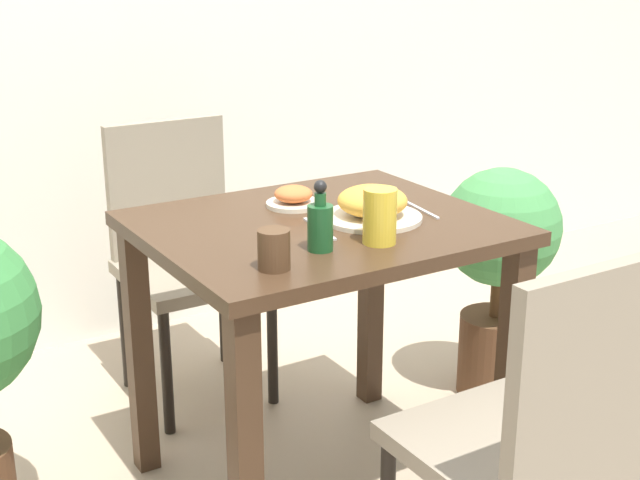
# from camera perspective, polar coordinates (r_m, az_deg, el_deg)

# --- Properties ---
(ground_plane) EXTENTS (16.00, 16.00, 0.00)m
(ground_plane) POSITION_cam_1_polar(r_m,az_deg,el_deg) (2.57, 0.00, -15.09)
(ground_plane) COLOR tan
(dining_table) EXTENTS (0.87, 0.74, 0.75)m
(dining_table) POSITION_cam_1_polar(r_m,az_deg,el_deg) (2.29, 0.00, -2.02)
(dining_table) COLOR #3D2819
(dining_table) RESTS_ON ground_plane
(chair_near) EXTENTS (0.42, 0.42, 0.88)m
(chair_near) POSITION_cam_1_polar(r_m,az_deg,el_deg) (1.86, 13.94, -11.90)
(chair_near) COLOR gray
(chair_near) RESTS_ON ground_plane
(chair_far) EXTENTS (0.42, 0.42, 0.88)m
(chair_far) POSITION_cam_1_polar(r_m,az_deg,el_deg) (2.90, -8.75, -0.33)
(chair_far) COLOR gray
(chair_far) RESTS_ON ground_plane
(food_plate) EXTENTS (0.25, 0.25, 0.09)m
(food_plate) POSITION_cam_1_polar(r_m,az_deg,el_deg) (2.25, 3.37, 2.25)
(food_plate) COLOR beige
(food_plate) RESTS_ON dining_table
(side_plate) EXTENTS (0.15, 0.15, 0.06)m
(side_plate) POSITION_cam_1_polar(r_m,az_deg,el_deg) (2.37, -1.71, 2.73)
(side_plate) COLOR beige
(side_plate) RESTS_ON dining_table
(drink_cup) EXTENTS (0.07, 0.07, 0.09)m
(drink_cup) POSITION_cam_1_polar(r_m,az_deg,el_deg) (1.90, -2.97, -0.61)
(drink_cup) COLOR #4C331E
(drink_cup) RESTS_ON dining_table
(juice_glass) EXTENTS (0.08, 0.08, 0.13)m
(juice_glass) POSITION_cam_1_polar(r_m,az_deg,el_deg) (2.06, 3.85, 1.53)
(juice_glass) COLOR gold
(juice_glass) RESTS_ON dining_table
(sauce_bottle) EXTENTS (0.06, 0.06, 0.16)m
(sauce_bottle) POSITION_cam_1_polar(r_m,az_deg,el_deg) (2.01, 0.02, 1.03)
(sauce_bottle) COLOR #194C23
(sauce_bottle) RESTS_ON dining_table
(fork_utensil) EXTENTS (0.03, 0.19, 0.00)m
(fork_utensil) POSITION_cam_1_polar(r_m,az_deg,el_deg) (2.17, -0.04, 0.73)
(fork_utensil) COLOR silver
(fork_utensil) RESTS_ON dining_table
(spoon_utensil) EXTENTS (0.03, 0.17, 0.00)m
(spoon_utensil) POSITION_cam_1_polar(r_m,az_deg,el_deg) (2.35, 6.50, 1.94)
(spoon_utensil) COLOR silver
(spoon_utensil) RESTS_ON dining_table
(potted_plant_right) EXTENTS (0.38, 0.38, 0.76)m
(potted_plant_right) POSITION_cam_1_polar(r_m,az_deg,el_deg) (2.88, 11.42, -0.94)
(potted_plant_right) COLOR #51331E
(potted_plant_right) RESTS_ON ground_plane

